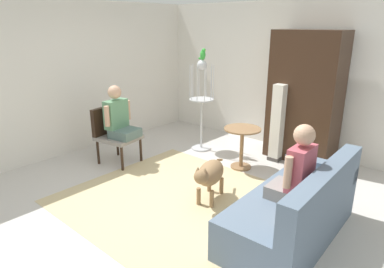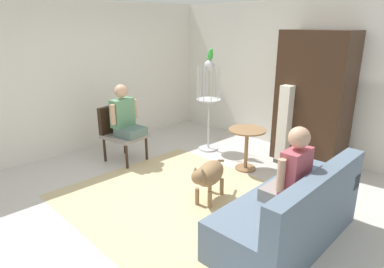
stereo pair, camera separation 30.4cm
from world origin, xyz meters
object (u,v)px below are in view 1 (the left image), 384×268
(column_lamp, at_px, (278,124))
(armoire_cabinet, at_px, (305,97))
(bird_cage_stand, at_px, (202,102))
(armchair, at_px, (113,131))
(parrot, at_px, (203,54))
(person_on_couch, at_px, (297,170))
(round_end_table, at_px, (242,141))
(dog, at_px, (210,174))
(person_on_armchair, at_px, (119,117))
(couch, at_px, (296,211))

(column_lamp, height_order, armoire_cabinet, armoire_cabinet)
(bird_cage_stand, bearing_deg, armchair, -117.10)
(column_lamp, bearing_deg, parrot, -161.49)
(person_on_couch, bearing_deg, column_lamp, 122.60)
(person_on_couch, height_order, bird_cage_stand, bird_cage_stand)
(round_end_table, xyz_separation_m, armoire_cabinet, (0.52, 1.02, 0.62))
(column_lamp, bearing_deg, person_on_couch, -57.40)
(person_on_couch, bearing_deg, dog, 178.27)
(bird_cage_stand, distance_m, armoire_cabinet, 1.76)
(parrot, bearing_deg, column_lamp, 18.51)
(person_on_couch, relative_size, dog, 0.99)
(dog, bearing_deg, person_on_couch, -1.73)
(person_on_couch, distance_m, armoire_cabinet, 2.43)
(person_on_armchair, height_order, column_lamp, same)
(round_end_table, bearing_deg, column_lamp, 69.03)
(armchair, bearing_deg, person_on_armchair, 10.11)
(person_on_couch, distance_m, parrot, 3.02)
(armchair, height_order, person_on_armchair, person_on_armchair)
(person_on_armchair, xyz_separation_m, parrot, (0.59, 1.40, 0.93))
(armoire_cabinet, bearing_deg, parrot, -153.13)
(round_end_table, bearing_deg, person_on_armchair, -144.29)
(person_on_armchair, bearing_deg, round_end_table, 35.71)
(couch, height_order, column_lamp, column_lamp)
(armchair, distance_m, person_on_armchair, 0.30)
(parrot, height_order, column_lamp, parrot)
(parrot, relative_size, column_lamp, 0.15)
(armoire_cabinet, bearing_deg, bird_cage_stand, -153.43)
(armchair, height_order, column_lamp, column_lamp)
(parrot, bearing_deg, person_on_armchair, -112.93)
(couch, xyz_separation_m, person_on_couch, (-0.03, -0.02, 0.49))
(bird_cage_stand, distance_m, column_lamp, 1.39)
(round_end_table, bearing_deg, bird_cage_stand, 167.17)
(dog, bearing_deg, couch, -0.66)
(person_on_couch, xyz_separation_m, person_on_armchair, (-3.07, 0.05, -0.00))
(person_on_couch, distance_m, person_on_armchair, 3.07)
(person_on_armchair, distance_m, bird_cage_stand, 1.51)
(person_on_armchair, distance_m, parrot, 1.78)
(armchair, distance_m, round_end_table, 2.14)
(person_on_couch, bearing_deg, armoire_cabinet, 112.68)
(armchair, xyz_separation_m, parrot, (0.75, 1.43, 1.19))
(column_lamp, bearing_deg, armchair, -137.57)
(couch, bearing_deg, person_on_couch, -142.22)
(person_on_couch, xyz_separation_m, round_end_table, (-1.46, 1.21, -0.34))
(person_on_couch, bearing_deg, couch, 37.78)
(column_lamp, bearing_deg, round_end_table, -110.97)
(armchair, bearing_deg, round_end_table, 33.84)
(armoire_cabinet, bearing_deg, column_lamp, -126.99)
(round_end_table, height_order, column_lamp, column_lamp)
(dog, height_order, parrot, parrot)
(person_on_armchair, bearing_deg, armoire_cabinet, 45.58)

